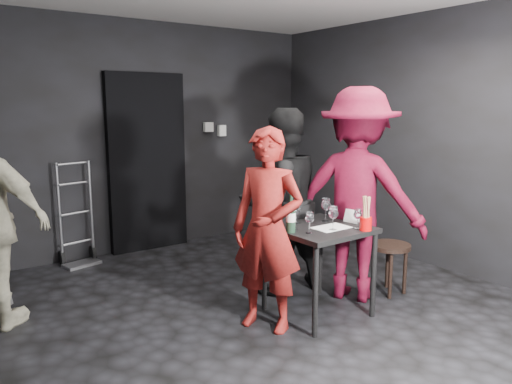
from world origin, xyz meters
TOP-DOWN VIEW (x-y plane):
  - floor at (0.00, 0.00)m, footprint 4.50×5.00m
  - wall_back at (0.00, 2.50)m, footprint 4.50×0.04m
  - wall_right at (2.25, 0.00)m, footprint 0.04×5.00m
  - doorway at (0.00, 2.44)m, footprint 0.95×0.10m
  - wallbox_upper at (0.85, 2.45)m, footprint 0.12×0.06m
  - wallbox_lower at (1.05, 2.45)m, footprint 0.10×0.06m
  - hand_truck at (-0.88, 2.34)m, footprint 0.38×0.33m
  - tasting_table at (0.36, -0.18)m, footprint 0.72×0.72m
  - stool at (1.21, -0.22)m, footprint 0.38×0.38m
  - server_red at (-0.14, -0.14)m, footprint 0.64×0.72m
  - woman_black at (0.43, 0.41)m, footprint 0.98×0.58m
  - man_maroon at (0.89, -0.09)m, footprint 1.36×1.69m
  - tasting_mat at (0.41, -0.27)m, footprint 0.30×0.20m
  - wine_glass_a at (0.15, -0.30)m, footprint 0.08×0.08m
  - wine_glass_b at (0.14, -0.12)m, footprint 0.09×0.09m
  - wine_glass_c at (0.27, 0.01)m, footprint 0.08×0.08m
  - wine_glass_d at (0.36, -0.33)m, footprint 0.09×0.09m
  - wine_glass_e at (0.56, -0.41)m, footprint 0.07×0.07m
  - wine_glass_f at (0.52, -0.08)m, footprint 0.09×0.09m
  - wine_bottle at (0.05, -0.19)m, footprint 0.08×0.08m
  - breadstick_cup at (0.57, -0.49)m, footprint 0.10×0.10m
  - reserved_card at (0.67, -0.24)m, footprint 0.11×0.16m

SIDE VIEW (x-z plane):
  - floor at x=0.00m, z-range -0.01..0.01m
  - hand_truck at x=-0.88m, z-range -0.35..0.77m
  - stool at x=1.21m, z-range 0.15..0.62m
  - tasting_table at x=0.36m, z-range 0.28..1.03m
  - tasting_mat at x=0.41m, z-range 0.75..0.75m
  - reserved_card at x=0.67m, z-range 0.75..0.86m
  - server_red at x=-0.14m, z-range 0.00..1.66m
  - wine_glass_e at x=0.56m, z-range 0.75..0.93m
  - wine_glass_a at x=0.15m, z-range 0.75..0.94m
  - wine_glass_b at x=0.14m, z-range 0.75..0.94m
  - wine_glass_c at x=0.27m, z-range 0.75..0.95m
  - wine_glass_d at x=0.36m, z-range 0.75..0.97m
  - wine_glass_f at x=0.52m, z-range 0.75..0.97m
  - wine_bottle at x=0.05m, z-range 0.71..1.02m
  - breadstick_cup at x=0.57m, z-range 0.74..1.03m
  - woman_black at x=0.43m, z-range 0.00..1.94m
  - doorway at x=0.00m, z-range 0.00..2.10m
  - man_maroon at x=0.89m, z-range 0.00..2.38m
  - wall_back at x=0.00m, z-range 0.00..2.70m
  - wall_right at x=2.25m, z-range 0.00..2.70m
  - wallbox_lower at x=1.05m, z-range 1.33..1.47m
  - wallbox_upper at x=0.85m, z-range 1.39..1.51m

